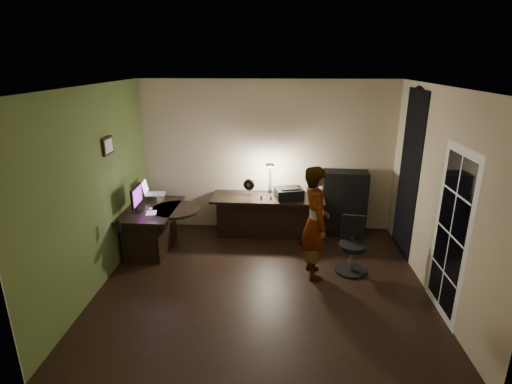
# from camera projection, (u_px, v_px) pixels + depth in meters

# --- Properties ---
(floor) EXTENTS (4.50, 4.00, 0.01)m
(floor) POSITION_uv_depth(u_px,v_px,m) (263.00, 282.00, 5.67)
(floor) COLOR black
(floor) RESTS_ON ground
(ceiling) EXTENTS (4.50, 4.00, 0.01)m
(ceiling) POSITION_uv_depth(u_px,v_px,m) (264.00, 86.00, 4.81)
(ceiling) COLOR silver
(ceiling) RESTS_ON floor
(wall_back) EXTENTS (4.50, 0.01, 2.70)m
(wall_back) POSITION_uv_depth(u_px,v_px,m) (267.00, 157.00, 7.14)
(wall_back) COLOR #BFAD8B
(wall_back) RESTS_ON floor
(wall_front) EXTENTS (4.50, 0.01, 2.70)m
(wall_front) POSITION_uv_depth(u_px,v_px,m) (254.00, 268.00, 3.34)
(wall_front) COLOR #BFAD8B
(wall_front) RESTS_ON floor
(wall_left) EXTENTS (0.01, 4.00, 2.70)m
(wall_left) POSITION_uv_depth(u_px,v_px,m) (96.00, 189.00, 5.36)
(wall_left) COLOR #BFAD8B
(wall_left) RESTS_ON floor
(wall_right) EXTENTS (0.01, 4.00, 2.70)m
(wall_right) POSITION_uv_depth(u_px,v_px,m) (438.00, 195.00, 5.13)
(wall_right) COLOR #BFAD8B
(wall_right) RESTS_ON floor
(green_wall_overlay) EXTENTS (0.00, 4.00, 2.70)m
(green_wall_overlay) POSITION_uv_depth(u_px,v_px,m) (97.00, 189.00, 5.35)
(green_wall_overlay) COLOR #4B612B
(green_wall_overlay) RESTS_ON floor
(arched_doorway) EXTENTS (0.01, 0.90, 2.60)m
(arched_doorway) POSITION_uv_depth(u_px,v_px,m) (409.00, 174.00, 6.23)
(arched_doorway) COLOR black
(arched_doorway) RESTS_ON floor
(french_door) EXTENTS (0.02, 0.92, 2.10)m
(french_door) POSITION_uv_depth(u_px,v_px,m) (451.00, 234.00, 4.70)
(french_door) COLOR white
(french_door) RESTS_ON floor
(framed_picture) EXTENTS (0.04, 0.30, 0.25)m
(framed_picture) POSITION_uv_depth(u_px,v_px,m) (107.00, 146.00, 5.62)
(framed_picture) COLOR black
(framed_picture) RESTS_ON wall_left
(desk_left) EXTENTS (0.81, 1.28, 0.73)m
(desk_left) POSITION_uv_depth(u_px,v_px,m) (153.00, 229.00, 6.53)
(desk_left) COLOR black
(desk_left) RESTS_ON floor
(desk_right) EXTENTS (1.97, 0.72, 0.73)m
(desk_right) POSITION_uv_depth(u_px,v_px,m) (267.00, 216.00, 7.06)
(desk_right) COLOR black
(desk_right) RESTS_ON floor
(cabinet) EXTENTS (0.80, 0.44, 1.16)m
(cabinet) POSITION_uv_depth(u_px,v_px,m) (344.00, 203.00, 7.10)
(cabinet) COLOR black
(cabinet) RESTS_ON floor
(laptop_stand) EXTENTS (0.27, 0.25, 0.09)m
(laptop_stand) POSITION_uv_depth(u_px,v_px,m) (155.00, 197.00, 6.85)
(laptop_stand) COLOR silver
(laptop_stand) RESTS_ON desk_left
(laptop) EXTENTS (0.40, 0.38, 0.24)m
(laptop) POSITION_uv_depth(u_px,v_px,m) (155.00, 188.00, 6.80)
(laptop) COLOR silver
(laptop) RESTS_ON laptop_stand
(monitor) EXTENTS (0.11, 0.47, 0.31)m
(monitor) POSITION_uv_depth(u_px,v_px,m) (136.00, 203.00, 6.22)
(monitor) COLOR black
(monitor) RESTS_ON desk_left
(mouse) EXTENTS (0.08, 0.10, 0.03)m
(mouse) POSITION_uv_depth(u_px,v_px,m) (151.00, 209.00, 6.37)
(mouse) COLOR silver
(mouse) RESTS_ON desk_left
(phone) EXTENTS (0.10, 0.14, 0.01)m
(phone) POSITION_uv_depth(u_px,v_px,m) (156.00, 209.00, 6.38)
(phone) COLOR black
(phone) RESTS_ON desk_left
(pen) EXTENTS (0.09, 0.12, 0.01)m
(pen) POSITION_uv_depth(u_px,v_px,m) (162.00, 220.00, 5.96)
(pen) COLOR black
(pen) RESTS_ON desk_left
(speaker) EXTENTS (0.08, 0.08, 0.18)m
(speaker) POSITION_uv_depth(u_px,v_px,m) (118.00, 226.00, 5.53)
(speaker) COLOR black
(speaker) RESTS_ON desk_left
(notepad) EXTENTS (0.19, 0.24, 0.01)m
(notepad) POSITION_uv_depth(u_px,v_px,m) (151.00, 213.00, 6.23)
(notepad) COLOR silver
(notepad) RESTS_ON desk_left
(desk_fan) EXTENTS (0.22, 0.15, 0.30)m
(desk_fan) POSITION_uv_depth(u_px,v_px,m) (249.00, 187.00, 6.99)
(desk_fan) COLOR black
(desk_fan) RESTS_ON desk_right
(headphones) EXTENTS (0.22, 0.11, 0.10)m
(headphones) POSITION_uv_depth(u_px,v_px,m) (266.00, 197.00, 6.83)
(headphones) COLOR navy
(headphones) RESTS_ON desk_right
(printer) EXTENTS (0.53, 0.45, 0.20)m
(printer) POSITION_uv_depth(u_px,v_px,m) (289.00, 193.00, 6.85)
(printer) COLOR black
(printer) RESTS_ON desk_right
(desk_lamp) EXTENTS (0.18, 0.30, 0.63)m
(desk_lamp) POSITION_uv_depth(u_px,v_px,m) (270.00, 176.00, 7.07)
(desk_lamp) COLOR black
(desk_lamp) RESTS_ON desk_right
(office_chair) EXTENTS (0.53, 0.53, 0.83)m
(office_chair) POSITION_uv_depth(u_px,v_px,m) (352.00, 246.00, 5.83)
(office_chair) COLOR black
(office_chair) RESTS_ON floor
(person) EXTENTS (0.48, 0.64, 1.65)m
(person) POSITION_uv_depth(u_px,v_px,m) (315.00, 223.00, 5.62)
(person) COLOR #D8A88C
(person) RESTS_ON floor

